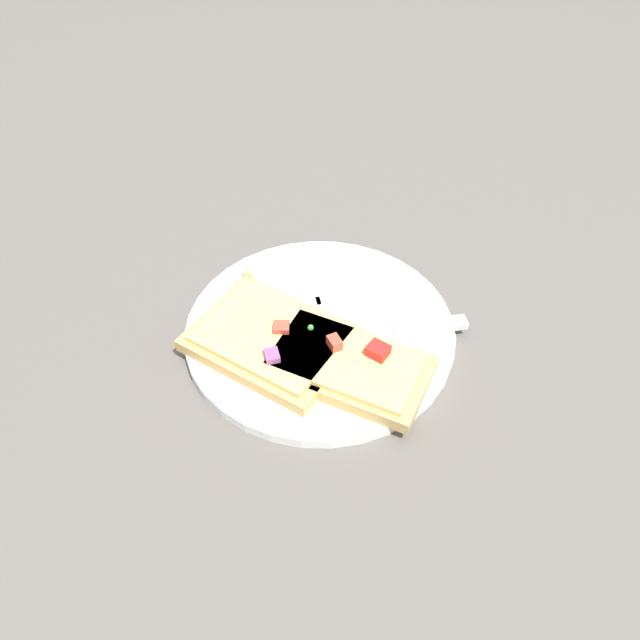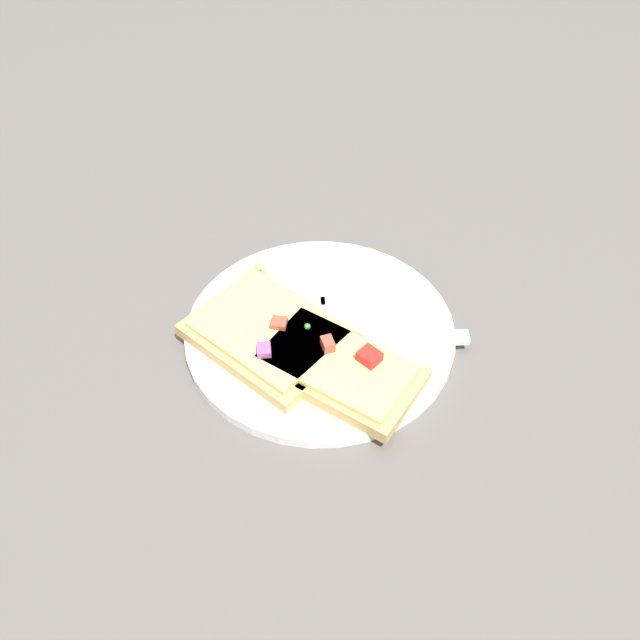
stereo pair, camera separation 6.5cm
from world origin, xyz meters
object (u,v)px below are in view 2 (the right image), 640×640
plate (320,330)px  knife (384,339)px  pizza_slice_corner (338,367)px  fork (334,303)px  pizza_slice_main (269,333)px

plate → knife: (0.05, 0.05, 0.01)m
pizza_slice_corner → plate: bearing=138.9°
fork → pizza_slice_main: bearing=34.3°
fork → pizza_slice_corner: (0.09, -0.05, 0.01)m
plate → pizza_slice_corner: 0.07m
plate → pizza_slice_main: 0.06m
knife → fork: bearing=-47.6°
pizza_slice_main → pizza_slice_corner: (0.07, 0.04, 0.00)m
fork → pizza_slice_main: pizza_slice_main is taller
pizza_slice_main → pizza_slice_corner: 0.08m
plate → fork: size_ratio=1.48×
plate → knife: knife is taller
fork → pizza_slice_main: size_ratio=1.03×
plate → knife: bearing=43.4°
plate → pizza_slice_corner: bearing=-14.4°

